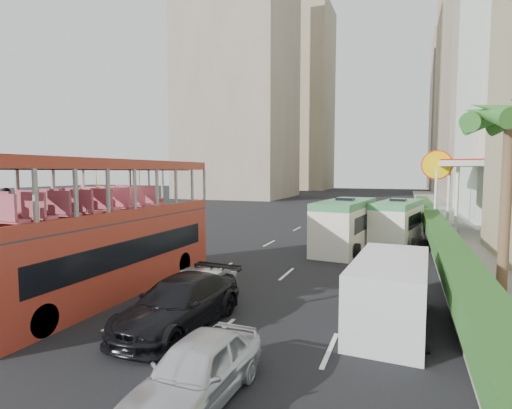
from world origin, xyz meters
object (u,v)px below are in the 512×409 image
at_px(car_silver_lane_a, 198,310).
at_px(car_silver_lane_b, 197,401).
at_px(double_decker_bus, 108,227).
at_px(shell_station, 481,196).
at_px(panel_van_far, 404,215).
at_px(car_black, 180,327).
at_px(van_asset, 351,243).
at_px(minibus_near, 345,225).
at_px(palm_tree, 506,207).
at_px(minibus_far, 398,223).
at_px(panel_van_near, 390,292).

relative_size(car_silver_lane_a, car_silver_lane_b, 1.01).
distance_m(double_decker_bus, shell_station, 28.02).
bearing_deg(panel_van_far, car_black, -110.66).
bearing_deg(van_asset, minibus_near, -102.97).
height_order(car_black, palm_tree, palm_tree).
bearing_deg(car_black, minibus_far, 73.92).
distance_m(car_silver_lane_a, minibus_near, 12.51).
xyz_separation_m(car_black, minibus_near, (2.89, 13.52, 1.47)).
bearing_deg(palm_tree, double_decker_bus, -163.84).
xyz_separation_m(van_asset, panel_van_near, (2.87, -13.68, 1.01)).
relative_size(car_black, van_asset, 1.15).
xyz_separation_m(minibus_far, palm_tree, (3.70, -10.51, 2.00)).
bearing_deg(car_black, shell_station, 68.13).
height_order(panel_van_near, palm_tree, palm_tree).
relative_size(van_asset, panel_van_far, 0.83).
bearing_deg(car_black, palm_tree, 35.67).
bearing_deg(minibus_far, minibus_near, -122.31).
xyz_separation_m(double_decker_bus, minibus_far, (10.10, 14.51, -1.15)).
height_order(double_decker_bus, panel_van_far, double_decker_bus).
distance_m(panel_van_near, shell_station, 23.44).
relative_size(car_silver_lane_a, minibus_far, 0.62).
relative_size(double_decker_bus, panel_van_near, 2.18).
bearing_deg(panel_van_near, car_silver_lane_b, -118.65).
distance_m(car_black, shell_station, 27.76).
xyz_separation_m(van_asset, minibus_far, (2.80, 0.47, 1.38)).
height_order(double_decker_bus, minibus_far, double_decker_bus).
height_order(minibus_far, shell_station, shell_station).
xyz_separation_m(car_silver_lane_b, minibus_far, (3.38, 19.76, 1.38)).
xyz_separation_m(double_decker_bus, palm_tree, (13.80, 4.00, 0.85)).
distance_m(minibus_near, palm_tree, 10.13).
bearing_deg(double_decker_bus, shell_station, 55.18).
height_order(van_asset, minibus_near, minibus_near).
xyz_separation_m(double_decker_bus, car_black, (4.35, -2.04, -2.53)).
bearing_deg(shell_station, van_asset, -134.14).
height_order(double_decker_bus, van_asset, double_decker_bus).
bearing_deg(car_silver_lane_a, panel_van_near, 6.30).
distance_m(car_silver_lane_b, minibus_near, 16.80).
bearing_deg(van_asset, panel_van_far, 58.35).
xyz_separation_m(double_decker_bus, car_silver_lane_b, (6.72, -5.25, -2.53)).
height_order(van_asset, panel_van_near, panel_van_near).
relative_size(double_decker_bus, car_silver_lane_a, 2.85).
bearing_deg(minibus_far, double_decker_bus, -113.81).
distance_m(double_decker_bus, minibus_near, 13.61).
bearing_deg(shell_station, car_silver_lane_b, -108.19).
xyz_separation_m(car_black, minibus_far, (5.75, 16.55, 1.38)).
height_order(panel_van_near, shell_station, shell_station).
relative_size(minibus_far, shell_station, 0.78).
relative_size(car_silver_lane_a, panel_van_near, 0.76).
bearing_deg(car_silver_lane_b, panel_van_near, 60.66).
bearing_deg(car_silver_lane_a, car_silver_lane_b, -63.35).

